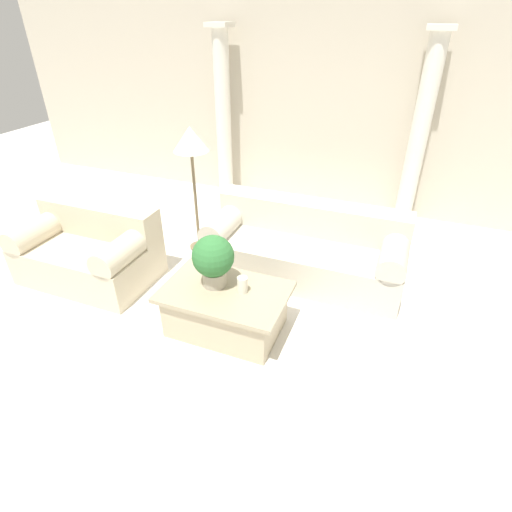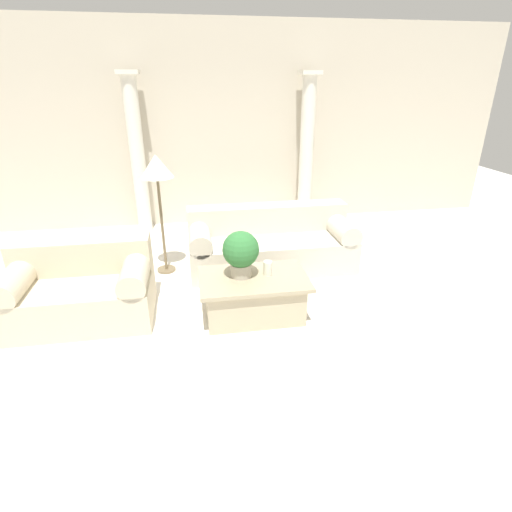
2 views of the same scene
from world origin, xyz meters
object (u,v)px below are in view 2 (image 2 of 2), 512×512
object	(u,v)px
coffee_table	(253,296)
floor_lamp	(157,172)
potted_plant	(241,252)
loveseat	(82,287)
sofa_long	(271,243)

from	to	relation	value
coffee_table	floor_lamp	size ratio (longest dim) A/B	0.74
coffee_table	potted_plant	distance (m)	0.51
potted_plant	floor_lamp	xyz separation A→B (m)	(-0.85, 1.21, 0.58)
loveseat	potted_plant	distance (m)	1.71
sofa_long	loveseat	xyz separation A→B (m)	(-2.20, -0.92, 0.01)
loveseat	coffee_table	distance (m)	1.80
sofa_long	loveseat	distance (m)	2.38
sofa_long	coffee_table	world-z (taller)	sofa_long
loveseat	coffee_table	world-z (taller)	loveseat
sofa_long	coffee_table	bearing A→B (deg)	-109.56
potted_plant	floor_lamp	bearing A→B (deg)	125.00
potted_plant	floor_lamp	size ratio (longest dim) A/B	0.32
floor_lamp	sofa_long	bearing A→B (deg)	-2.62
coffee_table	floor_lamp	bearing A→B (deg)	127.63
floor_lamp	loveseat	bearing A→B (deg)	-129.40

